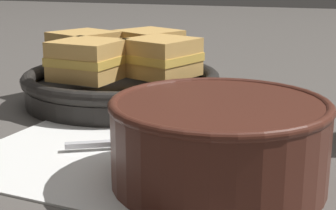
# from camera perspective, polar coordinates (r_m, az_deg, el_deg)

# --- Properties ---
(ground_plane) EXTENTS (4.00, 4.00, 0.00)m
(ground_plane) POSITION_cam_1_polar(r_m,az_deg,el_deg) (0.50, -2.78, -5.01)
(ground_plane) COLOR #56514C
(napkin) EXTENTS (0.29, 0.25, 0.00)m
(napkin) POSITION_cam_1_polar(r_m,az_deg,el_deg) (0.48, -4.43, -5.36)
(napkin) COLOR white
(napkin) RESTS_ON ground_plane
(soup_bowl) EXTENTS (0.18, 0.18, 0.07)m
(soup_bowl) POSITION_cam_1_polar(r_m,az_deg,el_deg) (0.41, 5.65, -3.47)
(soup_bowl) COLOR #4C2319
(soup_bowl) RESTS_ON ground_plane
(spoon) EXTENTS (0.13, 0.09, 0.01)m
(spoon) POSITION_cam_1_polar(r_m,az_deg,el_deg) (0.50, 0.33, -3.88)
(spoon) COLOR silver
(spoon) RESTS_ON napkin
(skillet) EXTENTS (0.26, 0.33, 0.04)m
(skillet) POSITION_cam_1_polar(r_m,az_deg,el_deg) (0.68, -5.19, 2.17)
(skillet) COLOR black
(skillet) RESTS_ON ground_plane
(sandwich_near_left) EXTENTS (0.10, 0.10, 0.05)m
(sandwich_near_left) POSITION_cam_1_polar(r_m,az_deg,el_deg) (0.72, -2.14, 6.46)
(sandwich_near_left) COLOR tan
(sandwich_near_left) RESTS_ON skillet
(sandwich_near_right) EXTENTS (0.10, 0.10, 0.05)m
(sandwich_near_right) POSITION_cam_1_polar(r_m,az_deg,el_deg) (0.71, -9.31, 6.16)
(sandwich_near_right) COLOR tan
(sandwich_near_right) RESTS_ON skillet
(sandwich_far_left) EXTENTS (0.08, 0.08, 0.05)m
(sandwich_far_left) POSITION_cam_1_polar(r_m,az_deg,el_deg) (0.62, -8.84, 4.97)
(sandwich_far_left) COLOR tan
(sandwich_far_left) RESTS_ON skillet
(sandwich_far_right) EXTENTS (0.10, 0.10, 0.05)m
(sandwich_far_right) POSITION_cam_1_polar(r_m,az_deg,el_deg) (0.63, -0.70, 5.32)
(sandwich_far_right) COLOR tan
(sandwich_far_right) RESTS_ON skillet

